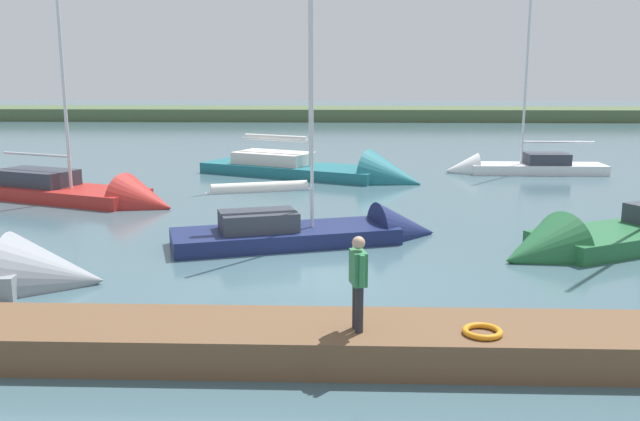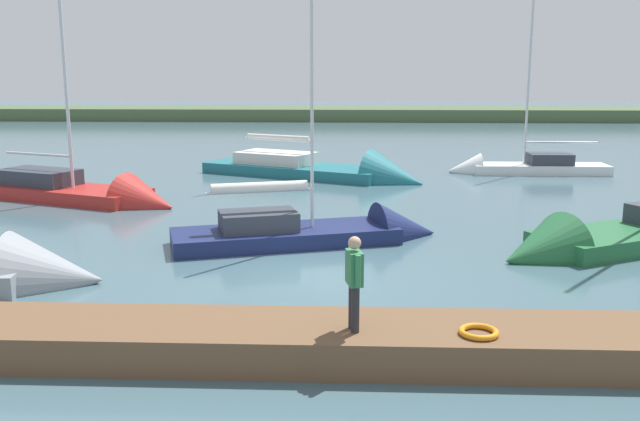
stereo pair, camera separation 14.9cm
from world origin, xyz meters
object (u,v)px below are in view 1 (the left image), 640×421
object	(u,v)px
sailboat_outer_mooring	(513,169)
life_ring_buoy	(482,331)
sailboat_behind_pier	(332,175)
sailboat_far_right	(620,240)
sailboat_inner_slip	(330,236)
sailboat_far_left	(82,197)
person_on_dock	(358,277)

from	to	relation	value
sailboat_outer_mooring	life_ring_buoy	bearing A→B (deg)	75.32
sailboat_behind_pier	sailboat_outer_mooring	size ratio (longest dim) A/B	1.46
life_ring_buoy	sailboat_far_right	size ratio (longest dim) A/B	0.06
sailboat_behind_pier	sailboat_inner_slip	bearing A→B (deg)	-64.48
sailboat_far_left	life_ring_buoy	bearing A→B (deg)	-28.82
sailboat_far_right	sailboat_far_left	xyz separation A→B (m)	(17.77, -6.27, -0.02)
sailboat_inner_slip	sailboat_outer_mooring	xyz separation A→B (m)	(-8.63, -13.89, 0.05)
sailboat_behind_pier	life_ring_buoy	bearing A→B (deg)	-57.39
sailboat_far_right	sailboat_far_left	distance (m)	18.85
sailboat_inner_slip	person_on_dock	xyz separation A→B (m)	(-0.64, 8.63, 1.42)
life_ring_buoy	sailboat_outer_mooring	xyz separation A→B (m)	(-5.94, -22.64, -0.49)
sailboat_behind_pier	person_on_dock	xyz separation A→B (m)	(-0.78, 20.60, 1.41)
sailboat_inner_slip	sailboat_far_left	bearing A→B (deg)	131.05
sailboat_behind_pier	sailboat_far_left	size ratio (longest dim) A/B	1.17
sailboat_outer_mooring	person_on_dock	bearing A→B (deg)	70.48
sailboat_behind_pier	sailboat_inner_slip	size ratio (longest dim) A/B	1.51
sailboat_far_left	person_on_dock	world-z (taller)	sailboat_far_left
sailboat_behind_pier	person_on_dock	world-z (taller)	sailboat_behind_pier
sailboat_behind_pier	sailboat_inner_slip	distance (m)	11.97
person_on_dock	life_ring_buoy	bearing A→B (deg)	-15.83
life_ring_buoy	person_on_dock	xyz separation A→B (m)	(2.05, -0.12, 0.87)
sailboat_inner_slip	person_on_dock	bearing A→B (deg)	-103.21
sailboat_inner_slip	person_on_dock	size ratio (longest dim) A/B	5.60
sailboat_far_left	sailboat_outer_mooring	xyz separation A→B (m)	(-18.20, -8.02, 0.02)
sailboat_far_right	sailboat_inner_slip	bearing A→B (deg)	-30.57
person_on_dock	sailboat_behind_pier	bearing A→B (deg)	79.78
life_ring_buoy	sailboat_far_right	world-z (taller)	sailboat_far_right
person_on_dock	sailboat_outer_mooring	bearing A→B (deg)	58.07
person_on_dock	sailboat_inner_slip	bearing A→B (deg)	81.82
sailboat_far_left	sailboat_inner_slip	size ratio (longest dim) A/B	1.29
person_on_dock	sailboat_far_left	bearing A→B (deg)	112.75
sailboat_far_right	sailboat_inner_slip	xyz separation A→B (m)	(8.20, -0.40, -0.05)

